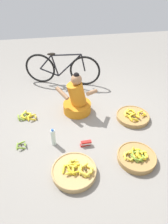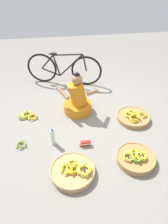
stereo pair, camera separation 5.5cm
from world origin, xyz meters
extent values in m
plane|color=gray|center=(0.00, 0.00, 0.00)|extent=(10.00, 10.00, 0.00)
cylinder|color=orange|center=(-0.04, 0.30, 0.09)|extent=(0.52, 0.52, 0.18)
cylinder|color=orange|center=(-0.04, 0.30, 0.39)|extent=(0.39, 0.33, 0.46)
sphere|color=#9E704C|center=(-0.04, 0.30, 0.68)|extent=(0.19, 0.19, 0.19)
sphere|color=black|center=(-0.04, 0.30, 0.75)|extent=(0.10, 0.10, 0.10)
cylinder|color=#9E704C|center=(-0.30, 0.24, 0.47)|extent=(0.23, 0.30, 0.16)
cylinder|color=#9E704C|center=(0.21, 0.18, 0.47)|extent=(0.26, 0.28, 0.16)
torus|color=black|center=(-0.69, 1.58, 0.34)|extent=(0.67, 0.24, 0.68)
torus|color=black|center=(0.29, 1.28, 0.34)|extent=(0.67, 0.24, 0.68)
cylinder|color=black|center=(-0.04, 1.38, 0.45)|extent=(0.54, 0.19, 0.55)
cylinder|color=black|center=(-0.35, 1.47, 0.43)|extent=(0.15, 0.07, 0.49)
cylinder|color=black|center=(-0.10, 1.39, 0.69)|extent=(0.63, 0.22, 0.08)
cylinder|color=black|center=(-0.49, 1.52, 0.27)|extent=(0.41, 0.15, 0.18)
cylinder|color=black|center=(-0.55, 1.53, 0.50)|extent=(0.31, 0.12, 0.35)
cylinder|color=black|center=(0.25, 1.29, 0.53)|extent=(0.12, 0.06, 0.38)
ellipsoid|color=black|center=(-0.41, 1.49, 0.70)|extent=(0.18, 0.08, 0.05)
cylinder|color=#A87F47|center=(0.62, -1.00, 0.04)|extent=(0.54, 0.54, 0.09)
torus|color=#A87F47|center=(0.62, -1.00, 0.09)|extent=(0.56, 0.56, 0.02)
ellipsoid|color=yellow|center=(0.74, -1.03, 0.11)|extent=(0.04, 0.14, 0.07)
ellipsoid|color=yellow|center=(0.71, -0.97, 0.12)|extent=(0.14, 0.10, 0.08)
ellipsoid|color=yellow|center=(0.65, -0.97, 0.11)|extent=(0.14, 0.09, 0.07)
ellipsoid|color=yellow|center=(0.62, -1.01, 0.12)|extent=(0.08, 0.14, 0.09)
ellipsoid|color=yellow|center=(0.62, -1.04, 0.11)|extent=(0.07, 0.14, 0.06)
ellipsoid|color=yellow|center=(0.66, -1.08, 0.12)|extent=(0.14, 0.08, 0.08)
ellipsoid|color=yellow|center=(0.72, -1.07, 0.12)|extent=(0.13, 0.12, 0.08)
sphere|color=#382D19|center=(0.68, -1.02, 0.12)|extent=(0.04, 0.04, 0.04)
ellipsoid|color=gold|center=(0.68, -0.97, 0.12)|extent=(0.04, 0.14, 0.09)
ellipsoid|color=gold|center=(0.63, -0.91, 0.11)|extent=(0.15, 0.06, 0.06)
ellipsoid|color=gold|center=(0.57, -0.93, 0.12)|extent=(0.11, 0.13, 0.09)
ellipsoid|color=gold|center=(0.56, -0.99, 0.12)|extent=(0.08, 0.14, 0.09)
ellipsoid|color=gold|center=(0.64, -1.03, 0.12)|extent=(0.15, 0.07, 0.08)
sphere|color=#382D19|center=(0.62, -0.97, 0.11)|extent=(0.03, 0.03, 0.03)
ellipsoid|color=yellow|center=(0.56, -1.00, 0.11)|extent=(0.04, 0.14, 0.06)
ellipsoid|color=yellow|center=(0.52, -0.95, 0.11)|extent=(0.13, 0.08, 0.08)
ellipsoid|color=yellow|center=(0.48, -0.95, 0.11)|extent=(0.14, 0.07, 0.07)
ellipsoid|color=yellow|center=(0.44, -0.99, 0.11)|extent=(0.06, 0.14, 0.06)
ellipsoid|color=yellow|center=(0.47, -1.06, 0.11)|extent=(0.13, 0.08, 0.08)
ellipsoid|color=yellow|center=(0.53, -1.05, 0.11)|extent=(0.13, 0.10, 0.06)
sphere|color=#382D19|center=(0.50, -1.00, 0.11)|extent=(0.03, 0.03, 0.03)
ellipsoid|color=olive|center=(0.68, -1.04, 0.12)|extent=(0.06, 0.16, 0.10)
ellipsoid|color=olive|center=(0.65, -0.96, 0.12)|extent=(0.16, 0.10, 0.08)
ellipsoid|color=olive|center=(0.61, -0.96, 0.12)|extent=(0.16, 0.04, 0.08)
ellipsoid|color=olive|center=(0.55, -1.00, 0.12)|extent=(0.09, 0.16, 0.09)
ellipsoid|color=olive|center=(0.55, -1.06, 0.12)|extent=(0.11, 0.15, 0.08)
ellipsoid|color=olive|center=(0.60, -1.10, 0.12)|extent=(0.16, 0.07, 0.08)
ellipsoid|color=olive|center=(0.65, -1.09, 0.12)|extent=(0.15, 0.11, 0.08)
sphere|color=#382D19|center=(0.61, -1.03, 0.11)|extent=(0.03, 0.03, 0.03)
cylinder|color=tan|center=(-0.29, -1.07, 0.04)|extent=(0.59, 0.59, 0.08)
torus|color=tan|center=(-0.29, -1.07, 0.08)|extent=(0.61, 0.61, 0.02)
ellipsoid|color=yellow|center=(-0.07, -1.14, 0.12)|extent=(0.07, 0.16, 0.10)
ellipsoid|color=yellow|center=(-0.09, -1.08, 0.11)|extent=(0.13, 0.15, 0.08)
ellipsoid|color=yellow|center=(-0.16, -1.06, 0.11)|extent=(0.16, 0.09, 0.08)
ellipsoid|color=yellow|center=(-0.21, -1.10, 0.11)|extent=(0.08, 0.17, 0.08)
ellipsoid|color=yellow|center=(-0.20, -1.16, 0.11)|extent=(0.12, 0.15, 0.08)
ellipsoid|color=yellow|center=(-0.17, -1.19, 0.12)|extent=(0.16, 0.10, 0.09)
ellipsoid|color=yellow|center=(-0.10, -1.18, 0.11)|extent=(0.15, 0.13, 0.09)
sphere|color=#382D19|center=(-0.14, -1.12, 0.11)|extent=(0.03, 0.03, 0.03)
ellipsoid|color=yellow|center=(-0.24, -0.99, 0.10)|extent=(0.05, 0.12, 0.05)
ellipsoid|color=yellow|center=(-0.25, -0.96, 0.11)|extent=(0.11, 0.10, 0.08)
ellipsoid|color=yellow|center=(-0.29, -0.94, 0.11)|extent=(0.12, 0.04, 0.07)
ellipsoid|color=yellow|center=(-0.33, -0.98, 0.11)|extent=(0.07, 0.12, 0.07)
ellipsoid|color=yellow|center=(-0.34, -1.01, 0.11)|extent=(0.06, 0.12, 0.07)
ellipsoid|color=yellow|center=(-0.30, -1.04, 0.11)|extent=(0.12, 0.06, 0.07)
ellipsoid|color=yellow|center=(-0.26, -1.04, 0.11)|extent=(0.12, 0.09, 0.07)
sphere|color=#382D19|center=(-0.29, -1.00, 0.11)|extent=(0.03, 0.03, 0.03)
ellipsoid|color=yellow|center=(-0.30, -1.07, 0.11)|extent=(0.04, 0.15, 0.07)
ellipsoid|color=yellow|center=(-0.36, -1.01, 0.11)|extent=(0.14, 0.05, 0.09)
ellipsoid|color=yellow|center=(-0.43, -1.05, 0.10)|extent=(0.07, 0.15, 0.06)
ellipsoid|color=yellow|center=(-0.35, -1.13, 0.11)|extent=(0.15, 0.06, 0.06)
sphere|color=#382D19|center=(-0.37, -1.07, 0.11)|extent=(0.03, 0.03, 0.03)
ellipsoid|color=gold|center=(-0.23, -1.08, 0.11)|extent=(0.03, 0.15, 0.06)
ellipsoid|color=gold|center=(-0.27, -1.02, 0.11)|extent=(0.15, 0.08, 0.09)
ellipsoid|color=gold|center=(-0.31, -1.02, 0.11)|extent=(0.15, 0.08, 0.08)
ellipsoid|color=gold|center=(-0.35, -1.09, 0.11)|extent=(0.07, 0.15, 0.08)
ellipsoid|color=gold|center=(-0.33, -1.13, 0.11)|extent=(0.13, 0.12, 0.07)
ellipsoid|color=gold|center=(-0.27, -1.14, 0.11)|extent=(0.15, 0.08, 0.08)
sphere|color=#382D19|center=(-0.29, -1.08, 0.11)|extent=(0.03, 0.03, 0.03)
cylinder|color=#A87F47|center=(0.92, -0.10, 0.04)|extent=(0.58, 0.58, 0.07)
torus|color=#A87F47|center=(0.92, -0.10, 0.07)|extent=(0.59, 0.59, 0.02)
ellipsoid|color=gold|center=(1.12, -0.12, 0.10)|extent=(0.03, 0.13, 0.07)
ellipsoid|color=gold|center=(1.06, -0.06, 0.10)|extent=(0.13, 0.04, 0.07)
ellipsoid|color=gold|center=(1.01, -0.11, 0.09)|extent=(0.05, 0.13, 0.05)
ellipsoid|color=gold|center=(1.08, -0.17, 0.10)|extent=(0.13, 0.06, 0.07)
sphere|color=#382D19|center=(1.07, -0.12, 0.10)|extent=(0.03, 0.03, 0.03)
ellipsoid|color=yellow|center=(0.95, -0.03, 0.11)|extent=(0.04, 0.13, 0.08)
ellipsoid|color=yellow|center=(0.90, 0.03, 0.09)|extent=(0.13, 0.06, 0.05)
ellipsoid|color=yellow|center=(0.84, 0.01, 0.10)|extent=(0.10, 0.13, 0.07)
ellipsoid|color=yellow|center=(0.85, -0.06, 0.10)|extent=(0.11, 0.12, 0.08)
ellipsoid|color=yellow|center=(0.90, -0.08, 0.11)|extent=(0.13, 0.06, 0.08)
sphere|color=#382D19|center=(0.89, -0.03, 0.10)|extent=(0.03, 0.03, 0.03)
ellipsoid|color=yellow|center=(0.89, -0.07, 0.10)|extent=(0.05, 0.13, 0.07)
ellipsoid|color=yellow|center=(0.88, -0.04, 0.10)|extent=(0.11, 0.12, 0.07)
ellipsoid|color=yellow|center=(0.82, -0.03, 0.10)|extent=(0.13, 0.07, 0.08)
ellipsoid|color=yellow|center=(0.78, -0.07, 0.10)|extent=(0.07, 0.13, 0.08)
ellipsoid|color=yellow|center=(0.78, -0.11, 0.09)|extent=(0.09, 0.13, 0.05)
ellipsoid|color=yellow|center=(0.81, -0.13, 0.10)|extent=(0.13, 0.07, 0.08)
ellipsoid|color=yellow|center=(0.88, -0.12, 0.10)|extent=(0.11, 0.12, 0.08)
sphere|color=#382D19|center=(0.83, -0.08, 0.10)|extent=(0.03, 0.03, 0.03)
ellipsoid|color=gold|center=(0.96, -0.18, 0.11)|extent=(0.07, 0.16, 0.09)
ellipsoid|color=gold|center=(0.89, -0.12, 0.11)|extent=(0.16, 0.04, 0.10)
ellipsoid|color=gold|center=(0.82, -0.21, 0.10)|extent=(0.07, 0.16, 0.07)
ellipsoid|color=gold|center=(0.88, -0.26, 0.11)|extent=(0.16, 0.05, 0.10)
sphere|color=#382D19|center=(0.89, -0.19, 0.10)|extent=(0.04, 0.04, 0.04)
ellipsoid|color=olive|center=(-0.97, -0.44, 0.03)|extent=(0.05, 0.14, 0.08)
ellipsoid|color=olive|center=(-1.02, -0.39, 0.03)|extent=(0.13, 0.04, 0.08)
ellipsoid|color=olive|center=(-1.09, -0.45, 0.02)|extent=(0.03, 0.14, 0.06)
ellipsoid|color=olive|center=(-1.02, -0.51, 0.03)|extent=(0.13, 0.05, 0.08)
sphere|color=#382D19|center=(-1.03, -0.45, 0.02)|extent=(0.03, 0.03, 0.03)
ellipsoid|color=gold|center=(-0.82, 0.23, 0.03)|extent=(0.06, 0.15, 0.08)
ellipsoid|color=gold|center=(-0.88, 0.28, 0.03)|extent=(0.15, 0.03, 0.07)
ellipsoid|color=gold|center=(-0.95, 0.21, 0.03)|extent=(0.04, 0.15, 0.06)
ellipsoid|color=gold|center=(-0.87, 0.15, 0.03)|extent=(0.15, 0.06, 0.09)
sphere|color=#382D19|center=(-0.88, 0.22, 0.03)|extent=(0.03, 0.03, 0.03)
ellipsoid|color=#8CAD38|center=(-0.99, 0.27, 0.04)|extent=(0.03, 0.15, 0.09)
ellipsoid|color=#8CAD38|center=(-1.05, 0.33, 0.03)|extent=(0.15, 0.04, 0.09)
ellipsoid|color=#8CAD38|center=(-1.12, 0.25, 0.03)|extent=(0.06, 0.15, 0.09)
ellipsoid|color=#8CAD38|center=(-1.07, 0.20, 0.04)|extent=(0.15, 0.06, 0.09)
sphere|color=#382D19|center=(-1.05, 0.27, 0.03)|extent=(0.03, 0.03, 0.03)
ellipsoid|color=yellow|center=(-0.92, 0.28, 0.03)|extent=(0.07, 0.16, 0.08)
ellipsoid|color=yellow|center=(-0.95, 0.35, 0.03)|extent=(0.15, 0.12, 0.07)
ellipsoid|color=yellow|center=(-1.03, 0.35, 0.04)|extent=(0.15, 0.13, 0.10)
ellipsoid|color=yellow|center=(-1.06, 0.29, 0.03)|extent=(0.06, 0.16, 0.06)
ellipsoid|color=yellow|center=(-1.03, 0.24, 0.03)|extent=(0.16, 0.12, 0.07)
ellipsoid|color=yellow|center=(-0.96, 0.23, 0.03)|extent=(0.16, 0.11, 0.07)
sphere|color=#382D19|center=(-0.99, 0.30, 0.03)|extent=(0.04, 0.04, 0.04)
cylinder|color=silver|center=(-0.53, -0.48, 0.14)|extent=(0.07, 0.07, 0.28)
cylinder|color=#2D59B7|center=(-0.53, -0.48, 0.30)|extent=(0.04, 0.04, 0.02)
cube|color=red|center=(-0.05, -0.59, 0.01)|extent=(0.16, 0.06, 0.03)
cube|color=white|center=(-0.04, -0.60, 0.04)|extent=(0.16, 0.06, 0.03)
cube|color=red|center=(-0.04, -0.60, 0.07)|extent=(0.16, 0.05, 0.03)
camera|label=1|loc=(-0.45, -2.67, 2.28)|focal=31.56mm
camera|label=2|loc=(-0.39, -2.68, 2.28)|focal=31.56mm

